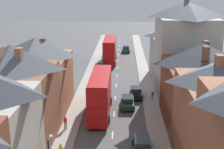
{
  "coord_description": "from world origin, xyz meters",
  "views": [
    {
      "loc": [
        1.13,
        -13.9,
        16.31
      ],
      "look_at": [
        -0.66,
        34.48,
        2.35
      ],
      "focal_mm": 50.0,
      "sensor_mm": 36.0,
      "label": 1
    }
  ],
  "objects_px": {
    "double_decker_bus_mid_street": "(110,50)",
    "car_parked_right_a": "(142,145)",
    "car_parked_left_b": "(102,66)",
    "pedestrian_mid_right": "(153,95)",
    "double_decker_bus_lead": "(100,93)",
    "car_near_blue": "(136,92)",
    "car_mid_white": "(126,49)",
    "pedestrian_mid_left": "(65,122)",
    "car_near_silver": "(128,101)"
  },
  "relations": [
    {
      "from": "double_decker_bus_mid_street",
      "to": "car_parked_right_a",
      "type": "xyz_separation_m",
      "value": [
        4.91,
        -37.69,
        -1.99
      ]
    },
    {
      "from": "car_parked_left_b",
      "to": "pedestrian_mid_right",
      "type": "relative_size",
      "value": 2.48
    },
    {
      "from": "car_parked_right_a",
      "to": "pedestrian_mid_right",
      "type": "xyz_separation_m",
      "value": [
        2.32,
        14.32,
        0.2
      ]
    },
    {
      "from": "double_decker_bus_lead",
      "to": "car_near_blue",
      "type": "distance_m",
      "value": 8.14
    },
    {
      "from": "double_decker_bus_mid_street",
      "to": "pedestrian_mid_right",
      "type": "height_order",
      "value": "double_decker_bus_mid_street"
    },
    {
      "from": "double_decker_bus_mid_street",
      "to": "car_mid_white",
      "type": "bearing_deg",
      "value": 72.01
    },
    {
      "from": "double_decker_bus_lead",
      "to": "pedestrian_mid_left",
      "type": "bearing_deg",
      "value": -126.33
    },
    {
      "from": "car_mid_white",
      "to": "double_decker_bus_lead",
      "type": "bearing_deg",
      "value": -95.29
    },
    {
      "from": "car_parked_right_a",
      "to": "car_parked_left_b",
      "type": "distance_m",
      "value": 32.34
    },
    {
      "from": "car_mid_white",
      "to": "pedestrian_mid_right",
      "type": "height_order",
      "value": "pedestrian_mid_right"
    },
    {
      "from": "car_mid_white",
      "to": "double_decker_bus_mid_street",
      "type": "bearing_deg",
      "value": -107.99
    },
    {
      "from": "car_parked_right_a",
      "to": "pedestrian_mid_left",
      "type": "height_order",
      "value": "pedestrian_mid_left"
    },
    {
      "from": "car_near_silver",
      "to": "pedestrian_mid_left",
      "type": "distance_m",
      "value": 10.42
    },
    {
      "from": "car_parked_left_b",
      "to": "car_mid_white",
      "type": "xyz_separation_m",
      "value": [
        4.9,
        17.07,
        -0.01
      ]
    },
    {
      "from": "car_near_silver",
      "to": "car_parked_right_a",
      "type": "height_order",
      "value": "car_parked_right_a"
    },
    {
      "from": "car_parked_right_a",
      "to": "pedestrian_mid_left",
      "type": "relative_size",
      "value": 2.81
    },
    {
      "from": "double_decker_bus_lead",
      "to": "pedestrian_mid_left",
      "type": "xyz_separation_m",
      "value": [
        -3.7,
        -5.03,
        -1.78
      ]
    },
    {
      "from": "double_decker_bus_lead",
      "to": "car_near_silver",
      "type": "distance_m",
      "value": 4.77
    },
    {
      "from": "car_parked_left_b",
      "to": "double_decker_bus_mid_street",
      "type": "bearing_deg",
      "value": 77.76
    },
    {
      "from": "double_decker_bus_mid_street",
      "to": "car_parked_right_a",
      "type": "distance_m",
      "value": 38.06
    },
    {
      "from": "car_near_blue",
      "to": "pedestrian_mid_left",
      "type": "distance_m",
      "value": 14.14
    },
    {
      "from": "car_near_blue",
      "to": "car_parked_left_b",
      "type": "bearing_deg",
      "value": 111.49
    },
    {
      "from": "double_decker_bus_mid_street",
      "to": "car_near_silver",
      "type": "xyz_separation_m",
      "value": [
        3.61,
        -25.48,
        -2.0
      ]
    },
    {
      "from": "double_decker_bus_mid_street",
      "to": "car_parked_right_a",
      "type": "height_order",
      "value": "double_decker_bus_mid_street"
    },
    {
      "from": "car_parked_left_b",
      "to": "pedestrian_mid_right",
      "type": "distance_m",
      "value": 19.4
    },
    {
      "from": "car_parked_right_a",
      "to": "pedestrian_mid_left",
      "type": "xyz_separation_m",
      "value": [
        -8.61,
        4.78,
        0.2
      ]
    },
    {
      "from": "double_decker_bus_mid_street",
      "to": "car_near_silver",
      "type": "relative_size",
      "value": 2.39
    },
    {
      "from": "car_near_blue",
      "to": "pedestrian_mid_right",
      "type": "distance_m",
      "value": 2.87
    },
    {
      "from": "car_near_blue",
      "to": "double_decker_bus_mid_street",
      "type": "bearing_deg",
      "value": 102.75
    },
    {
      "from": "double_decker_bus_lead",
      "to": "pedestrian_mid_right",
      "type": "xyz_separation_m",
      "value": [
        7.23,
        4.51,
        -1.78
      ]
    },
    {
      "from": "double_decker_bus_mid_street",
      "to": "pedestrian_mid_left",
      "type": "relative_size",
      "value": 6.71
    },
    {
      "from": "pedestrian_mid_left",
      "to": "pedestrian_mid_right",
      "type": "distance_m",
      "value": 14.51
    },
    {
      "from": "double_decker_bus_mid_street",
      "to": "car_near_blue",
      "type": "height_order",
      "value": "double_decker_bus_mid_street"
    },
    {
      "from": "double_decker_bus_lead",
      "to": "car_parked_left_b",
      "type": "bearing_deg",
      "value": 93.37
    },
    {
      "from": "double_decker_bus_mid_street",
      "to": "car_mid_white",
      "type": "relative_size",
      "value": 2.79
    },
    {
      "from": "car_mid_white",
      "to": "pedestrian_mid_left",
      "type": "height_order",
      "value": "pedestrian_mid_left"
    },
    {
      "from": "double_decker_bus_mid_street",
      "to": "car_parked_right_a",
      "type": "bearing_deg",
      "value": -82.58
    },
    {
      "from": "double_decker_bus_mid_street",
      "to": "car_mid_white",
      "type": "height_order",
      "value": "double_decker_bus_mid_street"
    },
    {
      "from": "double_decker_bus_lead",
      "to": "car_parked_left_b",
      "type": "xyz_separation_m",
      "value": [
        -1.29,
        21.93,
        -1.99
      ]
    },
    {
      "from": "double_decker_bus_mid_street",
      "to": "car_near_silver",
      "type": "height_order",
      "value": "double_decker_bus_mid_street"
    },
    {
      "from": "double_decker_bus_mid_street",
      "to": "double_decker_bus_lead",
      "type": "bearing_deg",
      "value": -90.0
    },
    {
      "from": "car_near_silver",
      "to": "car_mid_white",
      "type": "relative_size",
      "value": 1.17
    },
    {
      "from": "car_parked_left_b",
      "to": "pedestrian_mid_left",
      "type": "xyz_separation_m",
      "value": [
        -2.41,
        -26.96,
        0.21
      ]
    },
    {
      "from": "car_near_silver",
      "to": "car_parked_left_b",
      "type": "xyz_separation_m",
      "value": [
        -4.9,
        19.53,
        0.01
      ]
    },
    {
      "from": "car_near_silver",
      "to": "car_parked_right_a",
      "type": "relative_size",
      "value": 1.0
    },
    {
      "from": "double_decker_bus_lead",
      "to": "car_parked_left_b",
      "type": "distance_m",
      "value": 22.06
    },
    {
      "from": "car_parked_left_b",
      "to": "pedestrian_mid_left",
      "type": "distance_m",
      "value": 27.07
    },
    {
      "from": "car_near_blue",
      "to": "car_parked_right_a",
      "type": "xyz_separation_m",
      "value": [
        0.0,
        -15.99,
        -0.01
      ]
    },
    {
      "from": "car_parked_right_a",
      "to": "pedestrian_mid_right",
      "type": "height_order",
      "value": "pedestrian_mid_right"
    },
    {
      "from": "double_decker_bus_lead",
      "to": "car_near_silver",
      "type": "height_order",
      "value": "double_decker_bus_lead"
    }
  ]
}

